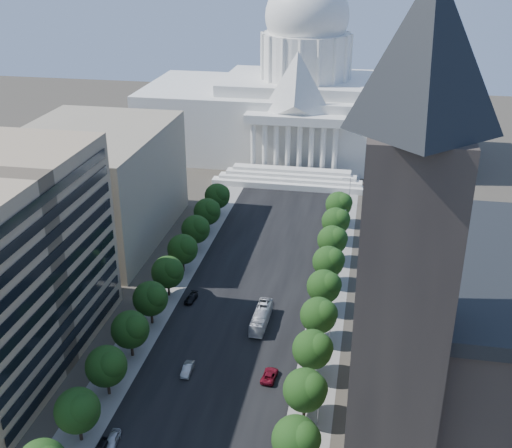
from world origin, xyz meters
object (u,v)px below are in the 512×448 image
Objects in this scene: car_silver at (187,369)px; car_red at (269,375)px; car_dark_b at (191,298)px; city_bus at (261,317)px; car_parked at (112,440)px.

car_silver is 0.90× the size of car_red.
car_red is at bearing -41.36° from car_dark_b.
car_dark_b is at bearing 161.10° from city_bus.
car_parked reaches higher than car_dark_b.
city_bus is (-4.89, 18.20, 0.96)m from car_red.
car_red is 0.44× the size of city_bus.
car_red is 33.39m from car_dark_b.
car_silver is 0.40× the size of city_bus.
car_parked is at bearing -109.79° from car_silver.
car_dark_b is (-6.65, 25.76, -0.09)m from car_silver.
car_silver is at bearing -118.30° from city_bus.
car_parked is 43.66m from city_bus.
car_silver is 1.03× the size of car_parked.
car_silver is 21.68m from car_parked.
car_silver is at bearing 67.30° from car_parked.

